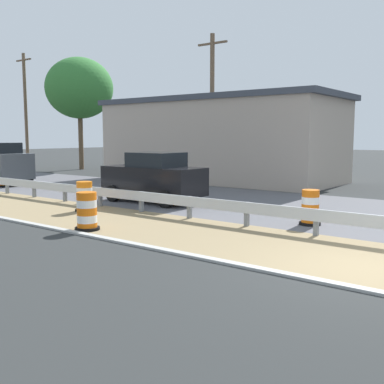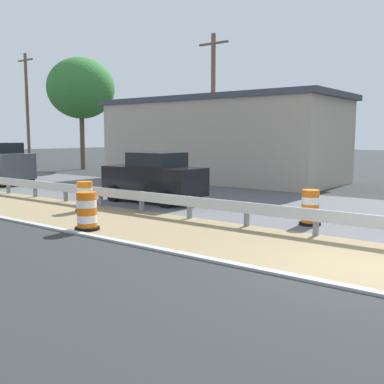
{
  "view_description": "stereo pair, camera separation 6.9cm",
  "coord_description": "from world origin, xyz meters",
  "px_view_note": "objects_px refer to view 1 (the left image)",
  "views": [
    {
      "loc": [
        -8.9,
        -2.49,
        2.57
      ],
      "look_at": [
        2.02,
        5.85,
        0.89
      ],
      "focal_mm": 42.86,
      "sensor_mm": 36.0,
      "label": 1
    },
    {
      "loc": [
        -8.85,
        -2.54,
        2.57
      ],
      "look_at": [
        2.02,
        5.85,
        0.89
      ],
      "focal_mm": 42.86,
      "sensor_mm": 36.0,
      "label": 2
    }
  ],
  "objects_px": {
    "traffic_barrel_nearest": "(310,209)",
    "utility_pole_near": "(212,107)",
    "traffic_barrel_mid": "(85,198)",
    "car_lead_near_lane": "(154,177)",
    "traffic_barrel_close": "(87,213)",
    "utility_pole_mid": "(26,110)"
  },
  "relations": [
    {
      "from": "utility_pole_near",
      "to": "traffic_barrel_nearest",
      "type": "bearing_deg",
      "value": -130.98
    },
    {
      "from": "traffic_barrel_nearest",
      "to": "utility_pole_mid",
      "type": "xyz_separation_m",
      "value": [
        8.01,
        26.49,
        4.1
      ]
    },
    {
      "from": "traffic_barrel_nearest",
      "to": "traffic_barrel_close",
      "type": "height_order",
      "value": "traffic_barrel_close"
    },
    {
      "from": "utility_pole_near",
      "to": "utility_pole_mid",
      "type": "height_order",
      "value": "utility_pole_mid"
    },
    {
      "from": "traffic_barrel_mid",
      "to": "car_lead_near_lane",
      "type": "relative_size",
      "value": 0.25
    },
    {
      "from": "traffic_barrel_nearest",
      "to": "utility_pole_near",
      "type": "height_order",
      "value": "utility_pole_near"
    },
    {
      "from": "traffic_barrel_nearest",
      "to": "traffic_barrel_mid",
      "type": "relative_size",
      "value": 1.01
    },
    {
      "from": "traffic_barrel_close",
      "to": "traffic_barrel_mid",
      "type": "distance_m",
      "value": 3.3
    },
    {
      "from": "traffic_barrel_nearest",
      "to": "utility_pole_near",
      "type": "xyz_separation_m",
      "value": [
        7.7,
        8.86,
        3.63
      ]
    },
    {
      "from": "car_lead_near_lane",
      "to": "traffic_barrel_close",
      "type": "bearing_deg",
      "value": 112.5
    },
    {
      "from": "car_lead_near_lane",
      "to": "utility_pole_mid",
      "type": "xyz_separation_m",
      "value": [
        7.31,
        19.75,
        3.59
      ]
    },
    {
      "from": "traffic_barrel_close",
      "to": "car_lead_near_lane",
      "type": "relative_size",
      "value": 0.25
    },
    {
      "from": "traffic_barrel_nearest",
      "to": "utility_pole_near",
      "type": "distance_m",
      "value": 12.28
    },
    {
      "from": "traffic_barrel_mid",
      "to": "utility_pole_near",
      "type": "distance_m",
      "value": 10.83
    },
    {
      "from": "traffic_barrel_close",
      "to": "utility_pole_near",
      "type": "height_order",
      "value": "utility_pole_near"
    },
    {
      "from": "traffic_barrel_nearest",
      "to": "utility_pole_mid",
      "type": "distance_m",
      "value": 27.97
    },
    {
      "from": "traffic_barrel_close",
      "to": "utility_pole_near",
      "type": "xyz_separation_m",
      "value": [
        12.11,
        4.28,
        3.62
      ]
    },
    {
      "from": "car_lead_near_lane",
      "to": "utility_pole_mid",
      "type": "distance_m",
      "value": 21.36
    },
    {
      "from": "traffic_barrel_nearest",
      "to": "traffic_barrel_mid",
      "type": "xyz_separation_m",
      "value": [
        -2.37,
        7.16,
        -0.0
      ]
    },
    {
      "from": "traffic_barrel_nearest",
      "to": "traffic_barrel_mid",
      "type": "distance_m",
      "value": 7.55
    },
    {
      "from": "traffic_barrel_nearest",
      "to": "traffic_barrel_close",
      "type": "xyz_separation_m",
      "value": [
        -4.42,
        4.58,
        0.01
      ]
    },
    {
      "from": "utility_pole_mid",
      "to": "traffic_barrel_close",
      "type": "bearing_deg",
      "value": -119.56
    }
  ]
}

